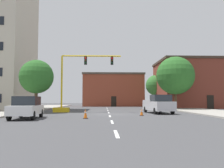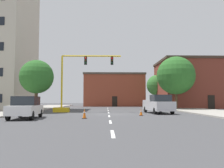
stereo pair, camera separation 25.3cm
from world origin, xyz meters
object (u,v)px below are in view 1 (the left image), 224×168
object	(u,v)px
tree_right_far	(156,85)
tree_left_near	(37,77)
traffic_signal_gantry	(70,94)
tree_right_mid	(175,76)
pickup_truck_silver	(158,104)
traffic_cone_roadside_a	(85,114)
sedan_white_near_left	(27,107)
traffic_cone_roadside_b	(142,112)

from	to	relation	value
tree_right_far	tree_left_near	xyz separation A→B (m)	(-18.03, -19.17, -0.21)
traffic_signal_gantry	tree_right_mid	size ratio (longest dim) A/B	1.01
pickup_truck_silver	traffic_cone_roadside_a	xyz separation A→B (m)	(-7.34, -6.87, -0.59)
sedan_white_near_left	traffic_cone_roadside_b	bearing A→B (deg)	18.09
traffic_signal_gantry	tree_left_near	xyz separation A→B (m)	(-3.64, -1.14, 1.92)
tree_right_far	traffic_cone_roadside_a	bearing A→B (deg)	-113.01
traffic_signal_gantry	traffic_cone_roadside_b	world-z (taller)	traffic_signal_gantry
traffic_signal_gantry	tree_left_near	world-z (taller)	traffic_signal_gantry
tree_right_mid	traffic_cone_roadside_b	xyz separation A→B (m)	(-7.18, -12.93, -4.75)
pickup_truck_silver	traffic_cone_roadside_b	size ratio (longest dim) A/B	8.60
sedan_white_near_left	traffic_cone_roadside_a	xyz separation A→B (m)	(4.59, -0.09, -0.50)
tree_right_mid	sedan_white_near_left	xyz separation A→B (m)	(-16.71, -16.05, -4.18)
pickup_truck_silver	traffic_cone_roadside_a	distance (m)	10.07
traffic_signal_gantry	sedan_white_near_left	bearing A→B (deg)	-101.59
traffic_signal_gantry	traffic_cone_roadside_b	bearing A→B (deg)	-40.43
tree_right_far	tree_right_mid	xyz separation A→B (m)	(0.36, -11.54, 0.77)
traffic_cone_roadside_b	tree_left_near	bearing A→B (deg)	154.66
traffic_signal_gantry	tree_left_near	size ratio (longest dim) A/B	1.32
pickup_truck_silver	traffic_signal_gantry	bearing A→B (deg)	164.39
tree_right_far	pickup_truck_silver	distance (m)	21.53
traffic_cone_roadside_a	traffic_cone_roadside_b	xyz separation A→B (m)	(4.94, 3.21, -0.07)
traffic_signal_gantry	traffic_cone_roadside_a	size ratio (longest dim) A/B	10.16
traffic_signal_gantry	tree_left_near	distance (m)	4.27
tree_left_near	tree_right_mid	size ratio (longest dim) A/B	0.76
traffic_signal_gantry	tree_right_mid	world-z (taller)	tree_right_mid
traffic_signal_gantry	sedan_white_near_left	distance (m)	9.85
pickup_truck_silver	traffic_cone_roadside_b	bearing A→B (deg)	-123.24
tree_left_near	sedan_white_near_left	world-z (taller)	tree_left_near
tree_right_mid	tree_right_far	bearing A→B (deg)	91.80
traffic_signal_gantry	traffic_cone_roadside_a	xyz separation A→B (m)	(2.63, -9.66, -1.79)
tree_left_near	pickup_truck_silver	world-z (taller)	tree_left_near
tree_right_mid	sedan_white_near_left	bearing A→B (deg)	-136.17
tree_right_mid	pickup_truck_silver	size ratio (longest dim) A/B	1.42
tree_right_far	tree_left_near	size ratio (longest dim) A/B	1.05
tree_right_far	traffic_cone_roadside_b	xyz separation A→B (m)	(-6.82, -24.48, -3.99)
traffic_signal_gantry	tree_right_mid	distance (m)	16.37
tree_right_far	traffic_cone_roadside_b	size ratio (longest dim) A/B	9.80
tree_left_near	sedan_white_near_left	size ratio (longest dim) A/B	1.31
tree_right_mid	traffic_cone_roadside_b	distance (m)	15.54
tree_right_far	traffic_cone_roadside_a	distance (m)	30.33
sedan_white_near_left	tree_right_far	bearing A→B (deg)	59.35
traffic_cone_roadside_a	traffic_cone_roadside_b	size ratio (longest dim) A/B	1.21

